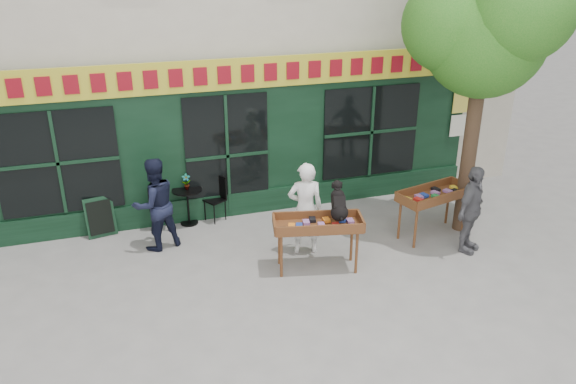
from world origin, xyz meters
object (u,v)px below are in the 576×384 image
book_cart_right (434,197)px  man_right (471,210)px  book_cart_center (318,227)px  woman (305,208)px  man_left (155,204)px  dog (339,200)px  bistro_table (188,199)px

book_cart_right → man_right: man_right is taller
book_cart_center → woman: bearing=102.6°
man_left → book_cart_center: bearing=127.9°
woman → man_left: (-2.58, 1.00, 0.01)m
book_cart_center → man_left: (-2.58, 1.65, 0.07)m
book_cart_center → dog: bearing=4.5°
dog → bistro_table: 3.45m
woman → bistro_table: (-1.88, 1.83, -0.34)m
book_cart_right → bistro_table: bearing=142.4°
bistro_table → book_cart_right: bearing=-23.8°
dog → bistro_table: bearing=144.1°
book_cart_right → man_right: 0.81m
book_cart_center → dog: size_ratio=2.67×
dog → book_cart_center: bearing=-175.5°
man_right → bistro_table: bearing=116.5°
dog → woman: (-0.35, 0.70, -0.41)m
woman → man_left: 2.77m
book_cart_right → book_cart_center: bearing=177.3°
woman → man_left: bearing=-8.6°
man_right → man_left: man_left is taller
book_cart_center → woman: 0.65m
dog → man_left: 3.41m
book_cart_right → bistro_table: book_cart_right is taller
book_cart_center → bistro_table: bearing=139.8°
bistro_table → dog: bearing=-48.5°
woman → book_cart_right: size_ratio=1.10×
dog → man_left: bearing=162.5°
man_right → bistro_table: (-4.77, 2.72, -0.29)m
dog → book_cart_right: 2.36m
book_cart_center → book_cart_right: same height
dog → woman: woman is taller
dog → man_right: bearing=8.2°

